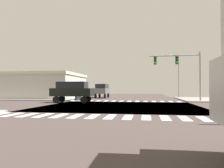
{
  "coord_description": "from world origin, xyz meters",
  "views": [
    {
      "loc": [
        2.19,
        -18.89,
        1.58
      ],
      "look_at": [
        -1.24,
        2.8,
        2.06
      ],
      "focal_mm": 33.54,
      "sensor_mm": 36.0,
      "label": 1
    }
  ],
  "objects_px": {
    "bank_building": "(30,86)",
    "suv_nearside_1": "(72,90)",
    "traffic_signal_mast": "(179,65)",
    "street_lamp": "(177,71)",
    "suv_middle_3": "(102,90)"
  },
  "relations": [
    {
      "from": "traffic_signal_mast",
      "to": "street_lamp",
      "type": "xyz_separation_m",
      "value": [
        1.35,
        11.05,
        0.11
      ]
    },
    {
      "from": "traffic_signal_mast",
      "to": "bank_building",
      "type": "distance_m",
      "value": 23.17
    },
    {
      "from": "street_lamp",
      "to": "suv_middle_3",
      "type": "distance_m",
      "value": 13.36
    },
    {
      "from": "bank_building",
      "to": "suv_nearside_1",
      "type": "distance_m",
      "value": 13.67
    },
    {
      "from": "street_lamp",
      "to": "suv_nearside_1",
      "type": "bearing_deg",
      "value": -131.97
    },
    {
      "from": "suv_nearside_1",
      "to": "traffic_signal_mast",
      "type": "bearing_deg",
      "value": 108.17
    },
    {
      "from": "bank_building",
      "to": "street_lamp",
      "type": "bearing_deg",
      "value": 14.36
    },
    {
      "from": "traffic_signal_mast",
      "to": "suv_middle_3",
      "type": "xyz_separation_m",
      "value": [
        -11.35,
        8.36,
        -3.04
      ]
    },
    {
      "from": "suv_nearside_1",
      "to": "street_lamp",
      "type": "bearing_deg",
      "value": 138.03
    },
    {
      "from": "bank_building",
      "to": "traffic_signal_mast",
      "type": "bearing_deg",
      "value": -12.41
    },
    {
      "from": "traffic_signal_mast",
      "to": "street_lamp",
      "type": "relative_size",
      "value": 0.81
    },
    {
      "from": "traffic_signal_mast",
      "to": "suv_nearside_1",
      "type": "bearing_deg",
      "value": -161.83
    },
    {
      "from": "suv_nearside_1",
      "to": "suv_middle_3",
      "type": "bearing_deg",
      "value": 176.12
    },
    {
      "from": "street_lamp",
      "to": "bank_building",
      "type": "height_order",
      "value": "street_lamp"
    },
    {
      "from": "street_lamp",
      "to": "suv_middle_3",
      "type": "relative_size",
      "value": 1.64
    }
  ]
}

